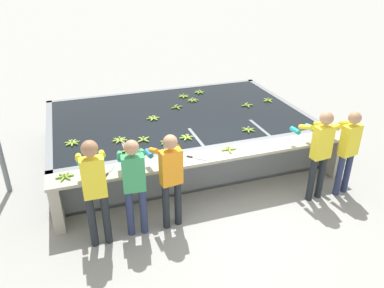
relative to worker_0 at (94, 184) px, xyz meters
The scene contains 26 objects.
ground_plane 2.21m from the worker_0, ahead, with size 80.00×80.00×0.00m, color #999993.
wash_tank 3.20m from the worker_0, 52.12° to the left, with size 5.22×3.42×0.84m.
work_ledge 2.05m from the worker_0, 16.07° to the left, with size 5.22×0.45×0.84m.
worker_0 is the anchor object (origin of this frame).
worker_1 0.56m from the worker_0, ahead, with size 0.45×0.72×1.57m.
worker_2 1.10m from the worker_0, ahead, with size 0.46×0.73×1.57m.
worker_3 3.63m from the worker_0, ahead, with size 0.45×0.73×1.62m.
worker_4 4.18m from the worker_0, ahead, with size 0.48×0.73×1.55m.
banana_bunch_floating_0 2.77m from the worker_0, 59.75° to the left, with size 0.28×0.26×0.08m.
banana_bunch_floating_1 4.01m from the worker_0, 51.41° to the left, with size 0.28×0.28×0.08m.
banana_bunch_floating_2 1.32m from the worker_0, 59.49° to the left, with size 0.28×0.26×0.08m.
banana_bunch_floating_3 1.77m from the worker_0, 97.38° to the left, with size 0.28×0.28×0.08m.
banana_bunch_floating_4 3.48m from the worker_0, 54.33° to the left, with size 0.28×0.28×0.08m.
banana_bunch_floating_5 4.87m from the worker_0, 31.89° to the left, with size 0.28×0.28×0.08m.
banana_bunch_floating_6 2.19m from the worker_0, 36.71° to the left, with size 0.28×0.26×0.08m.
banana_bunch_floating_7 1.84m from the worker_0, 41.71° to the left, with size 0.28×0.28×0.08m.
banana_bunch_floating_8 4.21m from the worker_0, 55.42° to the left, with size 0.28×0.28×0.08m.
banana_bunch_floating_9 4.60m from the worker_0, 51.91° to the left, with size 0.28×0.26×0.08m.
banana_bunch_floating_10 3.23m from the worker_0, 22.79° to the left, with size 0.28×0.27×0.08m.
banana_bunch_floating_11 1.70m from the worker_0, 69.78° to the left, with size 0.28×0.28×0.08m.
banana_bunch_floating_12 1.78m from the worker_0, 55.90° to the left, with size 0.26×0.26×0.08m.
banana_bunch_floating_13 4.30m from the worker_0, 34.55° to the left, with size 0.28×0.28×0.08m.
banana_bunch_ledge_0 2.37m from the worker_0, 15.03° to the left, with size 0.28×0.28×0.08m.
banana_bunch_ledge_1 0.73m from the worker_0, 123.21° to the left, with size 0.28×0.27×0.08m.
knife_0 0.60m from the worker_0, 64.88° to the left, with size 0.21×0.31×0.02m.
knife_1 1.73m from the worker_0, 18.68° to the left, with size 0.29×0.25×0.02m.
Camera 1 is at (-2.07, -4.86, 3.78)m, focal length 35.00 mm.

